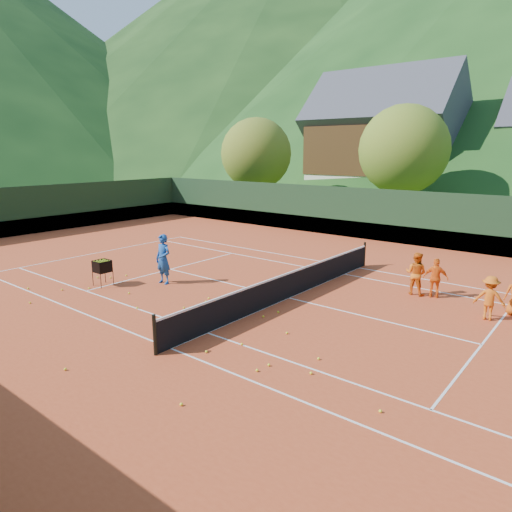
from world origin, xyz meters
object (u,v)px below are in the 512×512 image
Objects in this scene: student_b at (436,278)px; ball_hopper at (102,267)px; student_d at (490,298)px; tennis_net at (289,285)px; student_a at (416,273)px; chalet_left at (383,145)px; coach at (163,259)px.

student_b reaches higher than ball_hopper.
tennis_net is (-6.04, -2.16, -0.20)m from student_d.
student_d is at bearing 23.34° from ball_hopper.
ball_hopper is at bearing 33.53° from student_a.
student_b is 1.43× the size of ball_hopper.
student_a reaches higher than student_d.
tennis_net is at bearing -71.57° from chalet_left.
tennis_net is 7.31m from ball_hopper.
tennis_net is at bearing 23.08° from student_b.
student_a is at bearing -31.12° from student_d.
chalet_left is (-3.46, 33.27, 4.88)m from ball_hopper.
student_a is 11.84m from ball_hopper.
student_d is at bearing -60.04° from chalet_left.
student_b is 12.46m from ball_hopper.
coach is at bearing 45.87° from ball_hopper.
student_a reaches higher than student_b.
ball_hopper is at bearing -153.46° from tennis_net.
coach reaches higher than ball_hopper.
tennis_net is (-4.02, -3.34, -0.22)m from student_b.
chalet_left reaches higher than coach.
ball_hopper is (-1.63, -1.68, -0.24)m from coach.
chalet_left reaches higher than ball_hopper.
student_d is 0.12× the size of tennis_net.
tennis_net is (-3.34, -3.26, -0.29)m from student_a.
student_b is 5.23m from tennis_net.
student_d is (10.95, 3.75, -0.29)m from coach.
chalet_left is at bearing 95.94° from ball_hopper.
chalet_left is at bearing -69.10° from student_d.
student_a is at bearing 28.32° from coach.
chalet_left is (-16.04, 27.84, 4.93)m from student_d.
tennis_net reaches higher than ball_hopper.
student_d is 0.10× the size of chalet_left.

